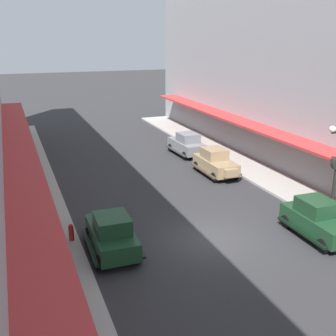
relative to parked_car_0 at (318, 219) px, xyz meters
The scene contains 10 objects.
ground_plane 5.11m from the parked_car_0, 162.24° to the left, with size 200.00×200.00×0.00m, color #2D2D30.
sidewalk_left 12.41m from the parked_car_0, behind, with size 3.00×60.00×0.15m, color #A8A59E.
parked_car_0 is the anchor object (origin of this frame).
parked_car_1 9.80m from the parked_car_0, 167.59° to the left, with size 2.23×4.29×1.84m.
parked_car_2 10.18m from the parked_car_0, 91.24° to the left, with size 2.15×4.26×1.84m.
parked_car_3 15.60m from the parked_car_0, 90.03° to the left, with size 2.29×4.31×1.84m.
lamp_post_with_clock 2.77m from the parked_car_0, 30.09° to the left, with size 1.42×0.44×5.16m.
fire_hydrant 11.71m from the parked_car_0, 161.98° to the left, with size 0.24×0.24×0.82m.
pedestrian_1 22.81m from the parked_car_0, 121.84° to the left, with size 0.36×0.24×1.64m.
pedestrian_2 13.09m from the parked_car_0, 169.83° to the right, with size 0.36×0.28×1.67m.
Camera 1 is at (-8.50, -15.89, 9.26)m, focal length 44.54 mm.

